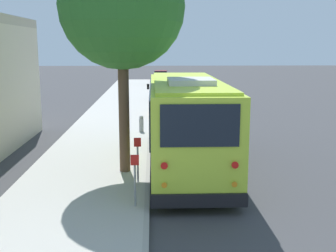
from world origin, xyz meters
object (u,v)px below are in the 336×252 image
at_px(parked_sedan_tan, 166,106).
at_px(fire_hydrant, 141,124).
at_px(parked_sedan_black, 160,80).
at_px(sign_post_far, 138,159).
at_px(parked_sedan_maroon, 161,76).
at_px(parked_sedan_white, 162,85).
at_px(sign_post_near, 135,180).
at_px(parked_sedan_gray, 166,94).
at_px(shuttle_bus, 186,120).

xyz_separation_m(parked_sedan_tan, fire_hydrant, (-5.74, 1.43, -0.06)).
height_order(parked_sedan_black, sign_post_far, sign_post_far).
xyz_separation_m(parked_sedan_tan, parked_sedan_maroon, (26.74, -0.20, -0.02)).
relative_size(parked_sedan_white, sign_post_far, 3.15).
bearing_deg(parked_sedan_maroon, sign_post_near, -178.07).
height_order(parked_sedan_gray, fire_hydrant, parked_sedan_gray).
bearing_deg(sign_post_near, parked_sedan_black, -2.02).
height_order(parked_sedan_black, parked_sedan_maroon, parked_sedan_black).
bearing_deg(parked_sedan_gray, parked_sedan_maroon, 3.33).
xyz_separation_m(parked_sedan_black, fire_hydrant, (-25.56, 1.34, -0.07)).
relative_size(parked_sedan_gray, parked_sedan_maroon, 1.03).
relative_size(parked_sedan_black, sign_post_near, 3.20).
bearing_deg(shuttle_bus, sign_post_far, 138.59).
xyz_separation_m(parked_sedan_maroon, sign_post_near, (-42.35, 1.54, 0.28)).
height_order(parked_sedan_maroon, sign_post_near, sign_post_near).
bearing_deg(sign_post_far, sign_post_near, 180.00).
xyz_separation_m(parked_sedan_gray, parked_sedan_black, (13.15, 0.31, 0.03)).
height_order(parked_sedan_tan, parked_sedan_gray, parked_sedan_tan).
height_order(sign_post_near, sign_post_far, sign_post_near).
height_order(parked_sedan_gray, sign_post_near, sign_post_near).
distance_m(parked_sedan_maroon, sign_post_far, 40.31).
height_order(parked_sedan_black, fire_hydrant, parked_sedan_black).
bearing_deg(shuttle_bus, parked_sedan_white, 0.68).
xyz_separation_m(shuttle_bus, parked_sedan_white, (25.84, 0.23, -1.16)).
bearing_deg(sign_post_far, parked_sedan_tan, -5.66).
xyz_separation_m(parked_sedan_gray, sign_post_near, (-22.28, 1.56, 0.29)).
xyz_separation_m(parked_sedan_tan, sign_post_far, (-13.53, 1.34, 0.26)).
bearing_deg(parked_sedan_white, parked_sedan_black, 0.88).
xyz_separation_m(parked_sedan_black, sign_post_far, (-33.35, 1.25, 0.25)).
height_order(parked_sedan_tan, parked_sedan_black, parked_sedan_black).
distance_m(parked_sedan_white, parked_sedan_black, 5.64).
distance_m(parked_sedan_gray, fire_hydrant, 12.52).
distance_m(parked_sedan_white, sign_post_far, 27.76).
relative_size(parked_sedan_maroon, fire_hydrant, 5.67).
relative_size(parked_sedan_black, parked_sedan_maroon, 0.98).
xyz_separation_m(sign_post_near, sign_post_far, (2.08, 0.00, -0.00)).
bearing_deg(sign_post_near, shuttle_bus, -22.81).
height_order(parked_sedan_white, parked_sedan_black, parked_sedan_black).
bearing_deg(parked_sedan_maroon, parked_sedan_white, -176.46).
distance_m(parked_sedan_black, sign_post_near, 35.45).
relative_size(parked_sedan_white, parked_sedan_black, 0.98).
xyz_separation_m(parked_sedan_tan, parked_sedan_white, (14.18, -0.09, 0.00)).
relative_size(shuttle_bus, parked_sedan_black, 1.98).
xyz_separation_m(parked_sedan_tan, sign_post_near, (-15.61, 1.34, 0.26)).
relative_size(parked_sedan_black, fire_hydrant, 5.55).
xyz_separation_m(parked_sedan_gray, parked_sedan_white, (7.51, 0.12, 0.03)).
bearing_deg(parked_sedan_black, shuttle_bus, -177.43).
relative_size(parked_sedan_gray, sign_post_far, 3.37).
xyz_separation_m(parked_sedan_maroon, sign_post_far, (-40.28, 1.54, 0.28)).
relative_size(parked_sedan_tan, sign_post_near, 3.28).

